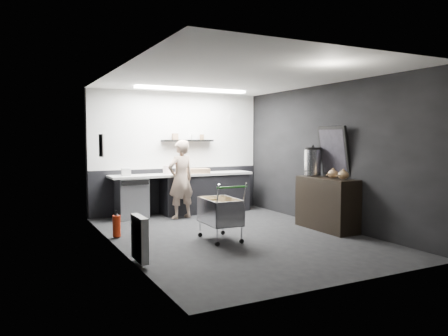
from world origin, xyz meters
name	(u,v)px	position (x,y,z in m)	size (l,w,h in m)	color
floor	(235,236)	(0.00, 0.00, 0.00)	(5.50, 5.50, 0.00)	black
ceiling	(236,77)	(0.00, 0.00, 2.70)	(5.50, 5.50, 0.00)	white
wall_back	(177,153)	(0.00, 2.75, 1.35)	(5.50, 5.50, 0.00)	black
wall_front	(351,167)	(0.00, -2.75, 1.35)	(5.50, 5.50, 0.00)	black
wall_left	(118,160)	(-2.00, 0.00, 1.35)	(5.50, 5.50, 0.00)	black
wall_right	(328,155)	(2.00, 0.00, 1.35)	(5.50, 5.50, 0.00)	black
kitchen_wall_panel	(177,130)	(0.00, 2.73, 1.85)	(3.95, 0.02, 1.70)	silver
dado_panel	(178,190)	(0.00, 2.73, 0.50)	(3.95, 0.02, 1.00)	black
floating_shelf	(188,141)	(0.20, 2.62, 1.62)	(1.20, 0.22, 0.04)	black
wall_clock	(233,118)	(1.40, 2.72, 2.15)	(0.20, 0.20, 0.03)	silver
poster	(101,145)	(-1.98, 1.30, 1.55)	(0.02, 0.30, 0.40)	silver
poster_red_band	(101,141)	(-1.98, 1.30, 1.62)	(0.01, 0.22, 0.10)	red
radiator	(140,238)	(-1.94, -0.90, 0.35)	(0.10, 0.50, 0.60)	silver
ceiling_strip	(193,90)	(0.00, 1.85, 2.67)	(2.40, 0.20, 0.04)	white
prep_counter	(189,193)	(0.14, 2.42, 0.46)	(3.20, 0.61, 0.90)	black
person	(181,179)	(-0.22, 1.97, 0.82)	(0.60, 0.39, 1.64)	beige
shopping_cart	(220,213)	(-0.38, -0.16, 0.45)	(0.53, 0.87, 0.94)	silver
sideboard	(326,197)	(1.75, -0.27, 0.60)	(0.54, 1.27, 1.90)	black
fire_extinguisher	(117,225)	(-1.85, 0.79, 0.22)	(0.13, 0.13, 0.44)	#B8280C
cardboard_box	(197,171)	(0.32, 2.37, 0.95)	(0.51, 0.39, 0.10)	#936E4E
pink_tub	(167,170)	(-0.36, 2.42, 0.99)	(0.19, 0.19, 0.19)	#F6D6D7
white_container	(126,172)	(-1.27, 2.37, 0.98)	(0.18, 0.14, 0.16)	silver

